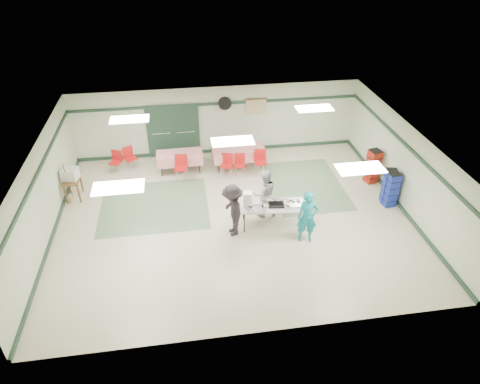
{
  "coord_description": "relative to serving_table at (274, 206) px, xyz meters",
  "views": [
    {
      "loc": [
        -1.41,
        -10.82,
        8.13
      ],
      "look_at": [
        0.17,
        -0.3,
        1.13
      ],
      "focal_mm": 32.0,
      "sensor_mm": 36.0,
      "label": 1
    }
  ],
  "objects": [
    {
      "name": "foam_box_stack",
      "position": [
        -0.78,
        0.09,
        0.27
      ],
      "size": [
        0.27,
        0.25,
        0.45
      ],
      "primitive_type": "cube",
      "rotation": [
        0.0,
        0.0,
        -0.11
      ],
      "color": "white",
      "rests_on": "serving_table"
    },
    {
      "name": "chair_a",
      "position": [
        -0.56,
        3.18,
        -0.22
      ],
      "size": [
        0.43,
        0.43,
        0.83
      ],
      "rotation": [
        0.0,
        0.0,
        -0.13
      ],
      "color": "red",
      "rests_on": "floor"
    },
    {
      "name": "wall_back",
      "position": [
        -1.14,
        5.08,
        0.63
      ],
      "size": [
        11.0,
        0.0,
        11.0
      ],
      "primitive_type": "plane",
      "rotation": [
        1.57,
        0.0,
        0.0
      ],
      "color": "#B7C0A4",
      "rests_on": "floor"
    },
    {
      "name": "volunteer_grey",
      "position": [
        -0.17,
        0.56,
        0.1
      ],
      "size": [
        0.87,
        0.72,
        1.63
      ],
      "primitive_type": "imported",
      "rotation": [
        0.0,
        0.0,
        3.27
      ],
      "color": "#939398",
      "rests_on": "floor"
    },
    {
      "name": "chair_c",
      "position": [
        0.21,
        3.19,
        -0.15
      ],
      "size": [
        0.44,
        0.44,
        0.92
      ],
      "rotation": [
        0.0,
        0.0,
        -0.02
      ],
      "color": "red",
      "rests_on": "floor"
    },
    {
      "name": "crate_stack_red",
      "position": [
        4.01,
        1.97,
        -0.09
      ],
      "size": [
        0.47,
        0.47,
        1.25
      ],
      "primitive_type": "cube",
      "rotation": [
        0.0,
        0.0,
        0.24
      ],
      "color": "maroon",
      "rests_on": "floor"
    },
    {
      "name": "chair_loose_b",
      "position": [
        -5.01,
        4.03,
        -0.2
      ],
      "size": [
        0.52,
        0.52,
        0.85
      ],
      "rotation": [
        0.0,
        0.0,
        -0.38
      ],
      "color": "red",
      "rests_on": "floor"
    },
    {
      "name": "dining_table_a",
      "position": [
        -0.51,
        3.75,
        -0.15
      ],
      "size": [
        1.96,
        0.92,
        0.77
      ],
      "rotation": [
        0.0,
        0.0,
        0.03
      ],
      "color": "red",
      "rests_on": "floor"
    },
    {
      "name": "chair_b",
      "position": [
        -1.03,
        3.18,
        -0.19
      ],
      "size": [
        0.5,
        0.5,
        0.86
      ],
      "rotation": [
        0.0,
        0.0,
        -0.29
      ],
      "color": "red",
      "rests_on": "floor"
    },
    {
      "name": "trim_left",
      "position": [
        -6.61,
        0.58,
        1.33
      ],
      "size": [
        0.06,
        9.0,
        0.1
      ],
      "primitive_type": "cube",
      "rotation": [
        0.0,
        0.0,
        1.57
      ],
      "color": "#1F3929",
      "rests_on": "wall_back"
    },
    {
      "name": "volunteer_dark",
      "position": [
        -1.28,
        -0.22,
        0.12
      ],
      "size": [
        0.78,
        1.17,
        1.68
      ],
      "primitive_type": "imported",
      "rotation": [
        0.0,
        0.0,
        -1.42
      ],
      "color": "black",
      "rests_on": "floor"
    },
    {
      "name": "double_door_right",
      "position": [
        -2.39,
        5.02,
        0.33
      ],
      "size": [
        0.9,
        0.06,
        2.1
      ],
      "primitive_type": "cube",
      "color": "gray",
      "rests_on": "floor"
    },
    {
      "name": "baseboard_left",
      "position": [
        -6.61,
        0.58,
        -0.66
      ],
      "size": [
        0.06,
        9.0,
        0.12
      ],
      "primitive_type": "cube",
      "rotation": [
        0.0,
        0.0,
        1.57
      ],
      "color": "#1F3929",
      "rests_on": "floor"
    },
    {
      "name": "printer_table",
      "position": [
        -6.29,
        2.47,
        -0.09
      ],
      "size": [
        0.55,
        0.82,
        0.74
      ],
      "rotation": [
        0.0,
        0.0,
        0.04
      ],
      "color": "brown",
      "rests_on": "floor"
    },
    {
      "name": "baseboard_right",
      "position": [
        4.33,
        0.58,
        -0.66
      ],
      "size": [
        0.06,
        9.0,
        0.12
      ],
      "primitive_type": "cube",
      "rotation": [
        0.0,
        0.0,
        1.57
      ],
      "color": "#1F3929",
      "rests_on": "floor"
    },
    {
      "name": "chair_d",
      "position": [
        -2.67,
        3.19,
        -0.14
      ],
      "size": [
        0.5,
        0.5,
        0.94
      ],
      "rotation": [
        0.0,
        0.0,
        -0.15
      ],
      "color": "red",
      "rests_on": "floor"
    },
    {
      "name": "trim_right",
      "position": [
        4.33,
        0.58,
        1.33
      ],
      "size": [
        0.06,
        9.0,
        0.1
      ],
      "primitive_type": "cube",
      "rotation": [
        0.0,
        0.0,
        1.57
      ],
      "color": "#1F3929",
      "rests_on": "wall_back"
    },
    {
      "name": "baking_pan",
      "position": [
        0.07,
        -0.06,
        0.08
      ],
      "size": [
        0.5,
        0.34,
        0.08
      ],
      "primitive_type": "cube",
      "rotation": [
        0.0,
        0.0,
        -0.11
      ],
      "color": "black",
      "rests_on": "serving_table"
    },
    {
      "name": "trim_back",
      "position": [
        -1.14,
        5.05,
        1.33
      ],
      "size": [
        11.0,
        0.06,
        0.1
      ],
      "primitive_type": "cube",
      "color": "#1F3929",
      "rests_on": "wall_back"
    },
    {
      "name": "wall_left",
      "position": [
        -6.64,
        0.58,
        0.63
      ],
      "size": [
        0.0,
        9.0,
        9.0
      ],
      "primitive_type": "plane",
      "rotation": [
        1.57,
        0.0,
        1.57
      ],
      "color": "#B7C0A4",
      "rests_on": "floor"
    },
    {
      "name": "green_patch_b",
      "position": [
        1.66,
        2.08,
        -0.72
      ],
      "size": [
        2.5,
        3.5,
        0.01
      ],
      "primitive_type": "cube",
      "color": "slate",
      "rests_on": "floor"
    },
    {
      "name": "ceiling",
      "position": [
        -1.14,
        0.58,
        1.98
      ],
      "size": [
        11.0,
        11.0,
        0.0
      ],
      "primitive_type": "plane",
      "rotation": [
        3.14,
        0.0,
        0.0
      ],
      "color": "white",
      "rests_on": "wall_back"
    },
    {
      "name": "sheet_tray_mid",
      "position": [
        -0.05,
        0.06,
        0.05
      ],
      "size": [
        0.66,
        0.53,
        0.02
      ],
      "primitive_type": "cube",
      "rotation": [
        0.0,
        0.0,
        -0.11
      ],
      "color": "silver",
      "rests_on": "serving_table"
    },
    {
      "name": "door_frame",
      "position": [
        -2.87,
        5.0,
        0.33
      ],
      "size": [
        2.0,
        0.03,
        2.15
      ],
      "primitive_type": "cube",
      "color": "#1F3929",
      "rests_on": "floor"
    },
    {
      "name": "wall_front",
      "position": [
        -1.14,
        -3.92,
        0.63
      ],
      "size": [
        11.0,
        0.0,
        11.0
      ],
      "primitive_type": "plane",
      "rotation": [
        -1.57,
        0.0,
        0.0
      ],
      "color": "#B7C0A4",
      "rests_on": "floor"
    },
    {
      "name": "crate_stack_blue_b",
      "position": [
        4.01,
        0.68,
        -0.11
      ],
      "size": [
        0.45,
        0.45,
        1.22
      ],
      "primitive_type": "cube",
      "rotation": [
        0.0,
        0.0,
        -0.21
      ],
      "color": "navy",
      "rests_on": "floor"
    },
    {
      "name": "sheet_tray_right",
      "position": [
        0.59,
        -0.03,
        0.05
      ],
      "size": [
        0.65,
        0.53,
        0.02
      ],
      "primitive_type": "cube",
      "rotation": [
        0.0,
        0.0,
        -0.11
      ],
      "color": "silver",
      "rests_on": "serving_table"
    },
    {
      "name": "green_patch_a",
      "position": [
        -3.64,
        1.58,
        -0.72
      ],
      "size": [
        3.5,
        3.0,
        0.01
      ],
      "primitive_type": "cube",
      "color": "slate",
      "rests_on": "floor"
    },
    {
      "name": "sheet_tray_left",
      "position": [
        -0.56,
        -0.17,
        0.05
      ],
      "size": [
        0.58,
        0.47,
        0.02
      ],
      "primitive_type": "cube",
      "rotation": [
        0.0,
        0.0,
        -0.11
      ],
      "color": "silver",
      "rests_on": "serving_table"
    },
    {
      "name": "floor",
      "position": [
        -1.14,
        0.58,
        -0.72
      ],
      "size": [
        11.0,
        11.0,
        0.0
      ],
      "primitive_type": "plane",
      "color": "#BEB399",
      "rests_on": "ground"
    },
    {
      "name": "crate_stack_blue_a",
      "position": [
        4.01,
        0.5,
        -0.11
      ],
      "size": [
        0.41,
        0.41,
        1.21
      ],
      "primitive_type": "cube",
      "rotation": [
        0.0,
        0.0,
        0.1
      ],
      "color": "navy",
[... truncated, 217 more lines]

